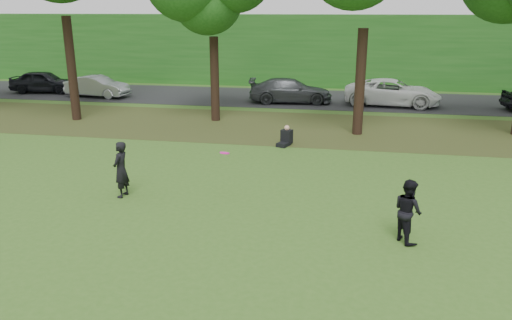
{
  "coord_description": "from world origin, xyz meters",
  "views": [
    {
      "loc": [
        3.53,
        -9.97,
        5.43
      ],
      "look_at": [
        1.04,
        3.33,
        1.3
      ],
      "focal_mm": 35.0,
      "sensor_mm": 36.0,
      "label": 1
    }
  ],
  "objects_px": {
    "player_left": "(121,170)",
    "player_right": "(408,211)",
    "frisbee": "(225,153)",
    "seated_person": "(286,138)"
  },
  "relations": [
    {
      "from": "player_right",
      "to": "frisbee",
      "type": "height_order",
      "value": "frisbee"
    },
    {
      "from": "frisbee",
      "to": "player_right",
      "type": "bearing_deg",
      "value": -12.01
    },
    {
      "from": "player_left",
      "to": "frisbee",
      "type": "bearing_deg",
      "value": 85.24
    },
    {
      "from": "frisbee",
      "to": "seated_person",
      "type": "bearing_deg",
      "value": 83.98
    },
    {
      "from": "player_left",
      "to": "seated_person",
      "type": "relative_size",
      "value": 2.04
    },
    {
      "from": "player_left",
      "to": "player_right",
      "type": "xyz_separation_m",
      "value": [
        8.06,
        -1.54,
        -0.06
      ]
    },
    {
      "from": "player_left",
      "to": "player_right",
      "type": "bearing_deg",
      "value": 83.47
    },
    {
      "from": "seated_person",
      "to": "player_left",
      "type": "bearing_deg",
      "value": -100.0
    },
    {
      "from": "player_left",
      "to": "frisbee",
      "type": "distance_m",
      "value": 3.46
    },
    {
      "from": "player_right",
      "to": "player_left",
      "type": "bearing_deg",
      "value": 48.98
    }
  ]
}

